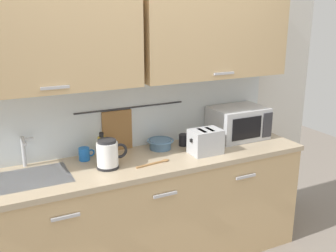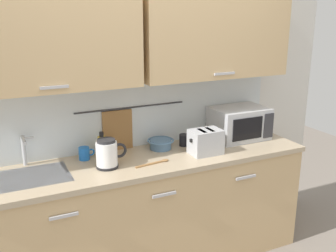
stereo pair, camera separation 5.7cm
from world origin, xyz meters
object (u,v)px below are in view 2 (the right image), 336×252
(microwave, at_px, (239,123))
(dish_soap_bottle, at_px, (102,146))
(mixing_bowl, at_px, (161,143))
(mug_near_sink, at_px, (85,153))
(wooden_spoon, at_px, (156,162))
(electric_kettle, at_px, (107,154))
(mug_by_kettle, at_px, (184,140))
(toaster, at_px, (206,142))

(microwave, height_order, dish_soap_bottle, microwave)
(microwave, height_order, mixing_bowl, microwave)
(microwave, height_order, mug_near_sink, microwave)
(mixing_bowl, xyz_separation_m, wooden_spoon, (-0.16, -0.27, -0.04))
(microwave, relative_size, wooden_spoon, 1.66)
(electric_kettle, bearing_deg, microwave, 7.02)
(electric_kettle, xyz_separation_m, dish_soap_bottle, (0.02, 0.22, -0.01))
(dish_soap_bottle, height_order, mug_by_kettle, dish_soap_bottle)
(mixing_bowl, height_order, wooden_spoon, mixing_bowl)
(microwave, bearing_deg, dish_soap_bottle, 176.70)
(wooden_spoon, bearing_deg, microwave, 14.68)
(wooden_spoon, bearing_deg, mug_by_kettle, 35.27)
(mug_near_sink, relative_size, mug_by_kettle, 1.00)
(mixing_bowl, distance_m, toaster, 0.37)
(microwave, bearing_deg, toaster, -155.46)
(microwave, distance_m, electric_kettle, 1.23)
(microwave, relative_size, toaster, 1.80)
(mug_near_sink, relative_size, wooden_spoon, 0.43)
(microwave, distance_m, toaster, 0.50)
(microwave, height_order, mug_by_kettle, microwave)
(mug_near_sink, distance_m, mixing_bowl, 0.61)
(toaster, bearing_deg, wooden_spoon, -176.92)
(mug_near_sink, bearing_deg, electric_kettle, -63.19)
(electric_kettle, height_order, toaster, electric_kettle)
(toaster, xyz_separation_m, wooden_spoon, (-0.42, -0.02, -0.09))
(mug_near_sink, bearing_deg, microwave, -2.94)
(electric_kettle, height_order, mixing_bowl, electric_kettle)
(microwave, height_order, electric_kettle, microwave)
(mixing_bowl, distance_m, mug_by_kettle, 0.21)
(toaster, bearing_deg, electric_kettle, 175.74)
(microwave, xyz_separation_m, toaster, (-0.45, -0.21, -0.04))
(mug_near_sink, bearing_deg, mug_by_kettle, -2.84)
(microwave, relative_size, mug_by_kettle, 3.83)
(electric_kettle, distance_m, mug_by_kettle, 0.73)
(dish_soap_bottle, bearing_deg, mixing_bowl, -3.39)
(electric_kettle, distance_m, toaster, 0.77)
(electric_kettle, bearing_deg, mug_by_kettle, 14.16)
(dish_soap_bottle, relative_size, wooden_spoon, 0.71)
(electric_kettle, xyz_separation_m, mixing_bowl, (0.50, 0.19, -0.06))
(dish_soap_bottle, distance_m, wooden_spoon, 0.44)
(electric_kettle, bearing_deg, mixing_bowl, 21.04)
(mixing_bowl, relative_size, toaster, 0.84)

